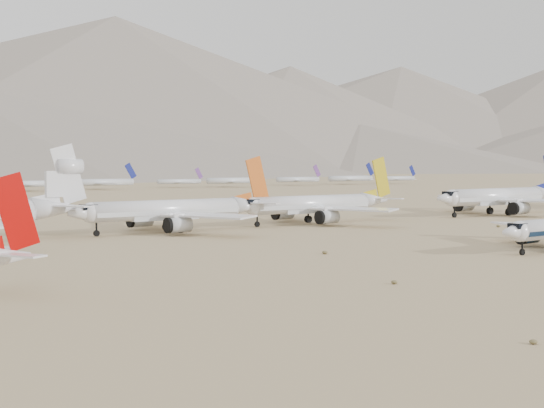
{
  "coord_description": "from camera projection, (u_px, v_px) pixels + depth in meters",
  "views": [
    {
      "loc": [
        -112.42,
        -81.21,
        14.97
      ],
      "look_at": [
        -21.74,
        40.88,
        7.0
      ],
      "focal_mm": 50.0,
      "sensor_mm": 36.0,
      "label": 1
    }
  ],
  "objects": [
    {
      "name": "ground",
      "position": [
        510.0,
        250.0,
        132.83
      ],
      "size": [
        7000.0,
        7000.0,
        0.0
      ],
      "primitive_type": "plane",
      "color": "#967D57",
      "rests_on": "ground"
    },
    {
      "name": "row2_navy_widebody",
      "position": [
        501.0,
        197.0,
        225.35
      ],
      "size": [
        53.28,
        52.1,
        18.95
      ],
      "color": "silver",
      "rests_on": "ground"
    },
    {
      "name": "row2_gold_tail",
      "position": [
        318.0,
        205.0,
        192.1
      ],
      "size": [
        48.0,
        46.94,
        17.09
      ],
      "color": "silver",
      "rests_on": "ground"
    },
    {
      "name": "row2_orange_tail",
      "position": [
        176.0,
        210.0,
        168.29
      ],
      "size": [
        47.72,
        46.68,
        17.02
      ],
      "color": "silver",
      "rests_on": "ground"
    },
    {
      "name": "distant_storage_row",
      "position": [
        20.0,
        184.0,
        417.64
      ],
      "size": [
        615.56,
        60.94,
        15.56
      ],
      "color": "silver",
      "rests_on": "ground"
    },
    {
      "name": "foothills",
      "position": [
        163.0,
        135.0,
        1324.78
      ],
      "size": [
        4637.5,
        1395.0,
        155.0
      ],
      "color": "slate",
      "rests_on": "ground"
    }
  ]
}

